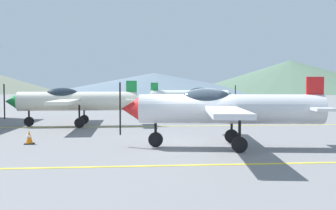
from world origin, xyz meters
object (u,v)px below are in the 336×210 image
airplane_mid (73,100)px  traffic_cone_front (29,137)px  airplane_near (222,108)px  airplane_far (193,96)px

airplane_mid → traffic_cone_front: (-0.62, -7.26, -1.29)m
airplane_near → airplane_far: 18.98m
airplane_far → airplane_near: bearing=-95.5°
airplane_near → traffic_cone_front: size_ratio=15.90×
airplane_near → traffic_cone_front: bearing=169.0°
traffic_cone_front → airplane_mid: bearing=85.1°
airplane_mid → airplane_near: bearing=-50.4°
airplane_far → traffic_cone_front: size_ratio=15.90×
airplane_mid → airplane_far: same height
airplane_near → airplane_far: same height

